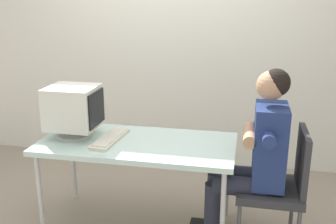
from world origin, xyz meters
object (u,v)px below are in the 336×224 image
Objects in this scene: office_chair at (280,182)px; person_seated at (255,152)px; desk at (137,147)px; crt_monitor at (74,108)px; keyboard at (110,138)px.

person_seated reaches higher than office_chair.
desk is 3.71× the size of crt_monitor.
keyboard is at bearing 178.91° from office_chair.
person_seated is at bearing -2.62° from desk.
crt_monitor is at bearing 178.24° from desk.
crt_monitor is 0.30× the size of person_seated.
office_chair reaches higher than keyboard.
person_seated reaches higher than crt_monitor.
office_chair is at bearing -2.16° from desk.
person_seated reaches higher than desk.
crt_monitor is 1.64m from office_chair.
person_seated is at bearing -1.27° from keyboard.
crt_monitor reaches higher than desk.
office_chair is 0.28m from person_seated.
office_chair is (1.58, -0.06, -0.44)m from crt_monitor.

